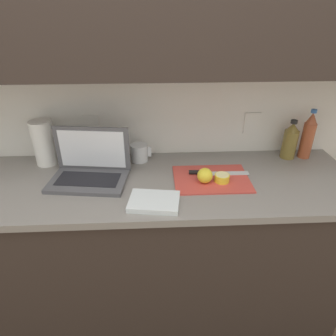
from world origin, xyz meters
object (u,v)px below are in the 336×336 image
object	(u,v)px
laptop	(90,168)
measuring_cup	(139,153)
cutting_board	(211,179)
lemon_whole_beside	(205,176)
paper_towel_roll	(44,143)
lemon_half_cut	(222,178)
knife	(208,172)
bottle_oil_tall	(308,136)
bottle_green_soda	(290,141)

from	to	relation	value
laptop	measuring_cup	bearing A→B (deg)	44.16
cutting_board	lemon_whole_beside	size ratio (longest dim) A/B	5.01
laptop	paper_towel_roll	size ratio (longest dim) A/B	1.64
laptop	lemon_half_cut	size ratio (longest dim) A/B	5.53
cutting_board	lemon_half_cut	bearing A→B (deg)	-31.07
cutting_board	knife	size ratio (longest dim) A/B	1.21
laptop	lemon_whole_beside	xyz separation A→B (m)	(0.57, -0.08, -0.01)
cutting_board	bottle_oil_tall	bearing A→B (deg)	21.78
bottle_green_soda	paper_towel_roll	distance (m)	1.35
cutting_board	knife	bearing A→B (deg)	100.78
bottle_green_soda	measuring_cup	xyz separation A→B (m)	(-0.85, 0.00, -0.05)
laptop	lemon_half_cut	distance (m)	0.66
laptop	lemon_whole_beside	distance (m)	0.57
lemon_half_cut	bottle_oil_tall	bearing A→B (deg)	25.92
laptop	paper_towel_roll	xyz separation A→B (m)	(-0.27, 0.18, 0.06)
bottle_oil_tall	cutting_board	bearing A→B (deg)	-158.22
cutting_board	knife	xyz separation A→B (m)	(-0.01, 0.05, 0.01)
knife	bottle_oil_tall	xyz separation A→B (m)	(0.58, 0.18, 0.11)
laptop	bottle_green_soda	bearing A→B (deg)	16.65
lemon_whole_beside	lemon_half_cut	bearing A→B (deg)	3.16
cutting_board	measuring_cup	size ratio (longest dim) A/B	3.28
knife	lemon_half_cut	bearing A→B (deg)	-52.77
lemon_whole_beside	measuring_cup	distance (m)	0.42
lemon_half_cut	knife	bearing A→B (deg)	126.10
bottle_green_soda	lemon_whole_beside	bearing A→B (deg)	-153.25
knife	paper_towel_roll	world-z (taller)	paper_towel_roll
measuring_cup	paper_towel_roll	size ratio (longest dim) A/B	0.47
bottle_green_soda	lemon_half_cut	bearing A→B (deg)	-149.30
laptop	paper_towel_roll	bearing A→B (deg)	154.04
paper_towel_roll	lemon_half_cut	bearing A→B (deg)	-15.40
bottle_green_soda	bottle_oil_tall	bearing A→B (deg)	0.00
measuring_cup	bottle_green_soda	bearing A→B (deg)	-0.04
laptop	knife	xyz separation A→B (m)	(0.60, -0.00, -0.04)
bottle_green_soda	paper_towel_roll	xyz separation A→B (m)	(-1.35, -0.00, 0.02)
laptop	lemon_whole_beside	bearing A→B (deg)	-1.05
knife	bottle_oil_tall	world-z (taller)	bottle_oil_tall
cutting_board	bottle_green_soda	distance (m)	0.54
cutting_board	lemon_half_cut	distance (m)	0.06
laptop	measuring_cup	world-z (taller)	laptop
measuring_cup	paper_towel_roll	world-z (taller)	paper_towel_roll
lemon_whole_beside	laptop	bearing A→B (deg)	171.68
bottle_green_soda	cutting_board	bearing A→B (deg)	-154.37
bottle_green_soda	measuring_cup	bearing A→B (deg)	179.96
cutting_board	paper_towel_roll	distance (m)	0.91
knife	lemon_whole_beside	distance (m)	0.09
cutting_board	lemon_whole_beside	distance (m)	0.07
laptop	bottle_oil_tall	world-z (taller)	bottle_oil_tall
knife	lemon_half_cut	size ratio (longest dim) A/B	4.26
laptop	bottle_oil_tall	distance (m)	1.20
lemon_half_cut	measuring_cup	world-z (taller)	measuring_cup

